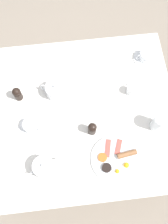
{
  "coord_description": "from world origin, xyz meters",
  "views": [
    {
      "loc": [
        -0.53,
        0.06,
        2.21
      ],
      "look_at": [
        0.0,
        0.0,
        0.72
      ],
      "focal_mm": 42.0,
      "sensor_mm": 36.0,
      "label": 1
    }
  ],
  "objects_px": {
    "pepper_grinder": "(92,129)",
    "breakfast_plate": "(116,159)",
    "teacup_with_saucer_right": "(146,56)",
    "salt_grinder": "(17,94)",
    "knife_by_plate": "(113,69)",
    "creamer_jug": "(131,90)",
    "teapot_far": "(44,167)",
    "fork_by_plate": "(78,67)",
    "water_glass_tall": "(159,123)",
    "spoon_for_tea": "(151,102)",
    "teacup_with_saucer_left": "(31,126)",
    "fork_spare": "(32,70)",
    "napkin_folded": "(100,102)",
    "teapot_near": "(55,90)"
  },
  "relations": [
    {
      "from": "knife_by_plate",
      "to": "water_glass_tall",
      "type": "bearing_deg",
      "value": -154.35
    },
    {
      "from": "salt_grinder",
      "to": "fork_spare",
      "type": "bearing_deg",
      "value": -26.36
    },
    {
      "from": "teacup_with_saucer_right",
      "to": "fork_by_plate",
      "type": "distance_m",
      "value": 0.45
    },
    {
      "from": "breakfast_plate",
      "to": "napkin_folded",
      "type": "height_order",
      "value": "breakfast_plate"
    },
    {
      "from": "pepper_grinder",
      "to": "breakfast_plate",
      "type": "bearing_deg",
      "value": -147.86
    },
    {
      "from": "breakfast_plate",
      "to": "creamer_jug",
      "type": "height_order",
      "value": "creamer_jug"
    },
    {
      "from": "teapot_far",
      "to": "creamer_jug",
      "type": "height_order",
      "value": "teapot_far"
    },
    {
      "from": "fork_spare",
      "to": "teacup_with_saucer_left",
      "type": "bearing_deg",
      "value": 176.56
    },
    {
      "from": "creamer_jug",
      "to": "fork_by_plate",
      "type": "distance_m",
      "value": 0.38
    },
    {
      "from": "teacup_with_saucer_left",
      "to": "fork_spare",
      "type": "height_order",
      "value": "teacup_with_saucer_left"
    },
    {
      "from": "salt_grinder",
      "to": "fork_by_plate",
      "type": "bearing_deg",
      "value": -66.28
    },
    {
      "from": "breakfast_plate",
      "to": "knife_by_plate",
      "type": "height_order",
      "value": "breakfast_plate"
    },
    {
      "from": "salt_grinder",
      "to": "teapot_far",
      "type": "bearing_deg",
      "value": -163.71
    },
    {
      "from": "water_glass_tall",
      "to": "creamer_jug",
      "type": "xyz_separation_m",
      "value": [
        0.24,
        0.11,
        -0.04
      ]
    },
    {
      "from": "salt_grinder",
      "to": "fork_spare",
      "type": "xyz_separation_m",
      "value": [
        0.18,
        -0.09,
        -0.05
      ]
    },
    {
      "from": "pepper_grinder",
      "to": "salt_grinder",
      "type": "height_order",
      "value": "same"
    },
    {
      "from": "creamer_jug",
      "to": "pepper_grinder",
      "type": "height_order",
      "value": "pepper_grinder"
    },
    {
      "from": "water_glass_tall",
      "to": "knife_by_plate",
      "type": "bearing_deg",
      "value": 25.65
    },
    {
      "from": "teacup_with_saucer_right",
      "to": "pepper_grinder",
      "type": "xyz_separation_m",
      "value": [
        -0.46,
        0.41,
        0.03
      ]
    },
    {
      "from": "teapot_far",
      "to": "teacup_with_saucer_left",
      "type": "xyz_separation_m",
      "value": [
        0.25,
        0.07,
        -0.02
      ]
    },
    {
      "from": "salt_grinder",
      "to": "spoon_for_tea",
      "type": "relative_size",
      "value": 0.8
    },
    {
      "from": "teacup_with_saucer_right",
      "to": "salt_grinder",
      "type": "xyz_separation_m",
      "value": [
        -0.19,
        0.83,
        0.03
      ]
    },
    {
      "from": "fork_spare",
      "to": "breakfast_plate",
      "type": "bearing_deg",
      "value": -144.74
    },
    {
      "from": "teapot_far",
      "to": "fork_by_plate",
      "type": "distance_m",
      "value": 0.68
    },
    {
      "from": "teapot_far",
      "to": "salt_grinder",
      "type": "xyz_separation_m",
      "value": [
        0.46,
        0.13,
        0.01
      ]
    },
    {
      "from": "creamer_jug",
      "to": "napkin_folded",
      "type": "bearing_deg",
      "value": 104.46
    },
    {
      "from": "teacup_with_saucer_left",
      "to": "spoon_for_tea",
      "type": "distance_m",
      "value": 0.75
    },
    {
      "from": "napkin_folded",
      "to": "spoon_for_tea",
      "type": "relative_size",
      "value": 1.04
    },
    {
      "from": "breakfast_plate",
      "to": "teacup_with_saucer_right",
      "type": "xyz_separation_m",
      "value": [
        0.64,
        -0.3,
        0.02
      ]
    },
    {
      "from": "teapot_near",
      "to": "fork_spare",
      "type": "distance_m",
      "value": 0.23
    },
    {
      "from": "water_glass_tall",
      "to": "creamer_jug",
      "type": "bearing_deg",
      "value": 25.12
    },
    {
      "from": "breakfast_plate",
      "to": "teacup_with_saucer_left",
      "type": "relative_size",
      "value": 1.77
    },
    {
      "from": "teacup_with_saucer_right",
      "to": "salt_grinder",
      "type": "relative_size",
      "value": 1.45
    },
    {
      "from": "pepper_grinder",
      "to": "salt_grinder",
      "type": "xyz_separation_m",
      "value": [
        0.27,
        0.42,
        0.0
      ]
    },
    {
      "from": "breakfast_plate",
      "to": "napkin_folded",
      "type": "distance_m",
      "value": 0.36
    },
    {
      "from": "teacup_with_saucer_right",
      "to": "napkin_folded",
      "type": "xyz_separation_m",
      "value": [
        -0.28,
        0.34,
        -0.02
      ]
    },
    {
      "from": "breakfast_plate",
      "to": "napkin_folded",
      "type": "xyz_separation_m",
      "value": [
        0.36,
        0.04,
        -0.01
      ]
    },
    {
      "from": "teacup_with_saucer_left",
      "to": "knife_by_plate",
      "type": "relative_size",
      "value": 0.71
    },
    {
      "from": "breakfast_plate",
      "to": "fork_spare",
      "type": "bearing_deg",
      "value": 35.26
    },
    {
      "from": "teapot_near",
      "to": "teapot_far",
      "type": "xyz_separation_m",
      "value": [
        -0.46,
        0.1,
        0.0
      ]
    },
    {
      "from": "creamer_jug",
      "to": "salt_grinder",
      "type": "distance_m",
      "value": 0.7
    },
    {
      "from": "teapot_near",
      "to": "pepper_grinder",
      "type": "relative_size",
      "value": 1.77
    },
    {
      "from": "teapot_near",
      "to": "fork_by_plate",
      "type": "xyz_separation_m",
      "value": [
        0.17,
        -0.16,
        -0.04
      ]
    },
    {
      "from": "teapot_far",
      "to": "spoon_for_tea",
      "type": "height_order",
      "value": "teapot_far"
    },
    {
      "from": "pepper_grinder",
      "to": "fork_by_plate",
      "type": "bearing_deg",
      "value": 4.59
    },
    {
      "from": "pepper_grinder",
      "to": "fork_by_plate",
      "type": "distance_m",
      "value": 0.45
    },
    {
      "from": "pepper_grinder",
      "to": "fork_by_plate",
      "type": "height_order",
      "value": "pepper_grinder"
    },
    {
      "from": "water_glass_tall",
      "to": "fork_spare",
      "type": "distance_m",
      "value": 0.86
    },
    {
      "from": "teapot_near",
      "to": "creamer_jug",
      "type": "relative_size",
      "value": 2.34
    },
    {
      "from": "teacup_with_saucer_right",
      "to": "napkin_folded",
      "type": "relative_size",
      "value": 1.12
    }
  ]
}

